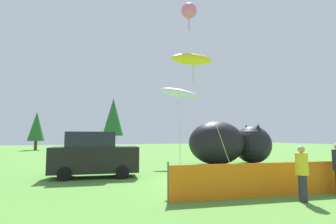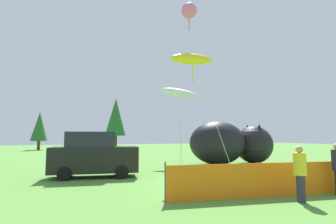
# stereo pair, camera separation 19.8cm
# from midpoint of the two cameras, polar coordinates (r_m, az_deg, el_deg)

# --- Properties ---
(ground_plane) EXTENTS (120.00, 120.00, 0.00)m
(ground_plane) POSITION_cam_midpoint_polar(r_m,az_deg,el_deg) (12.49, 8.02, -14.84)
(ground_plane) COLOR #548C38
(parked_car) EXTENTS (4.48, 2.27, 2.31)m
(parked_car) POSITION_cam_midpoint_polar(r_m,az_deg,el_deg) (14.07, -16.16, -9.02)
(parked_car) COLOR black
(parked_car) RESTS_ON ground
(folding_chair) EXTENTS (0.60, 0.60, 0.88)m
(folding_chair) POSITION_cam_midpoint_polar(r_m,az_deg,el_deg) (12.89, 19.56, -12.03)
(folding_chair) COLOR maroon
(folding_chair) RESTS_ON ground
(inflatable_cat) EXTENTS (6.77, 3.38, 3.20)m
(inflatable_cat) POSITION_cam_midpoint_polar(r_m,az_deg,el_deg) (20.42, 12.78, -6.88)
(inflatable_cat) COLOR black
(inflatable_cat) RESTS_ON ground
(safety_fence) EXTENTS (9.14, 1.11, 1.27)m
(safety_fence) POSITION_cam_midpoint_polar(r_m,az_deg,el_deg) (10.54, 25.06, -12.99)
(safety_fence) COLOR orange
(safety_fence) RESTS_ON ground
(spectator_in_black_shirt) EXTENTS (0.39, 0.39, 1.77)m
(spectator_in_black_shirt) POSITION_cam_midpoint_polar(r_m,az_deg,el_deg) (9.57, 26.62, -11.42)
(spectator_in_black_shirt) COLOR #2D2D38
(spectator_in_black_shirt) RESTS_ON ground
(kite_yellow_hero) EXTENTS (4.48, 1.76, 6.88)m
(kite_yellow_hero) POSITION_cam_midpoint_polar(r_m,az_deg,el_deg) (14.72, 5.12, 11.32)
(kite_yellow_hero) COLOR silver
(kite_yellow_hero) RESTS_ON ground
(kite_white_ghost) EXTENTS (2.96, 2.08, 6.02)m
(kite_white_ghost) POSITION_cam_midpoint_polar(r_m,az_deg,el_deg) (20.09, 2.05, 4.15)
(kite_white_ghost) COLOR silver
(kite_white_ghost) RESTS_ON ground
(kite_pink_octopus) EXTENTS (0.97, 3.12, 10.42)m
(kite_pink_octopus) POSITION_cam_midpoint_polar(r_m,az_deg,el_deg) (17.62, 4.23, 21.03)
(kite_pink_octopus) COLOR silver
(kite_pink_octopus) RESTS_ON ground
(horizon_tree_west) EXTENTS (2.47, 2.47, 5.90)m
(horizon_tree_west) POSITION_cam_midpoint_polar(r_m,az_deg,el_deg) (45.27, -26.83, -2.82)
(horizon_tree_west) COLOR brown
(horizon_tree_west) RESTS_ON ground
(horizon_tree_mid) EXTENTS (3.95, 3.95, 9.41)m
(horizon_tree_mid) POSITION_cam_midpoint_polar(r_m,az_deg,el_deg) (51.34, -11.96, -1.10)
(horizon_tree_mid) COLOR brown
(horizon_tree_mid) RESTS_ON ground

